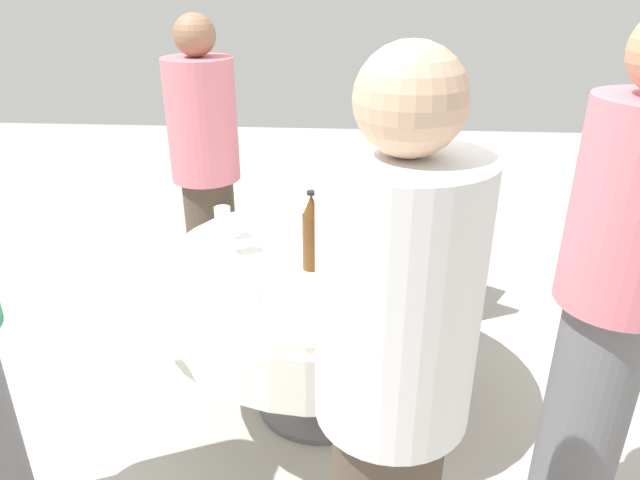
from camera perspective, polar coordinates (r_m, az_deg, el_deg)
name	(u,v)px	position (r m, az deg, el deg)	size (l,w,h in m)	color
ground_plane	(320,401)	(2.76, 0.00, -15.44)	(10.00, 10.00, 0.00)	#B7B2A8
dining_table	(320,289)	(2.42, 0.00, -4.79)	(1.29, 1.29, 0.74)	white
bottle_clear_west	(344,278)	(1.94, 2.33, -3.73)	(0.06, 0.06, 0.27)	silver
bottle_dark_green_east	(354,217)	(2.36, 3.38, 2.23)	(0.06, 0.06, 0.31)	#194728
bottle_brown_front	(429,265)	(2.05, 10.56, -2.45)	(0.06, 0.06, 0.27)	#593314
bottle_brown_north	(311,233)	(2.20, -0.84, 0.65)	(0.07, 0.07, 0.32)	#593314
bottle_dark_green_right	(341,201)	(2.56, 2.05, 3.82)	(0.07, 0.07, 0.28)	#194728
wine_glass_north	(231,228)	(2.35, -8.69, 1.14)	(0.07, 0.07, 0.16)	white
wine_glass_right	(223,216)	(2.50, -9.50, 2.30)	(0.07, 0.07, 0.14)	white
plate_far	(403,236)	(2.54, 8.12, 0.43)	(0.26, 0.26, 0.02)	white
plate_south	(367,275)	(2.19, 4.59, -3.44)	(0.21, 0.21, 0.04)	white
knife_east	(343,213)	(2.76, 2.22, 2.61)	(0.18, 0.02, 0.01)	silver
fork_front	(307,235)	(2.53, -1.28, 0.47)	(0.18, 0.02, 0.01)	silver
spoon_north	(212,272)	(2.27, -10.56, -3.06)	(0.18, 0.02, 0.01)	silver
folded_napkin	(234,296)	(2.08, -8.36, -5.40)	(0.14, 0.14, 0.02)	white
person_west	(613,300)	(1.93, 26.74, -5.27)	(0.34, 0.34, 1.72)	slate
person_east	(390,410)	(1.38, 6.89, -16.21)	(0.34, 0.34, 1.69)	#4C3F33
person_front	(207,175)	(3.03, -11.03, 6.28)	(0.34, 0.34, 1.62)	#4C3F33
chair_rear	(422,227)	(3.22, 9.98, 1.24)	(0.55, 0.55, 0.87)	#2D2D33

